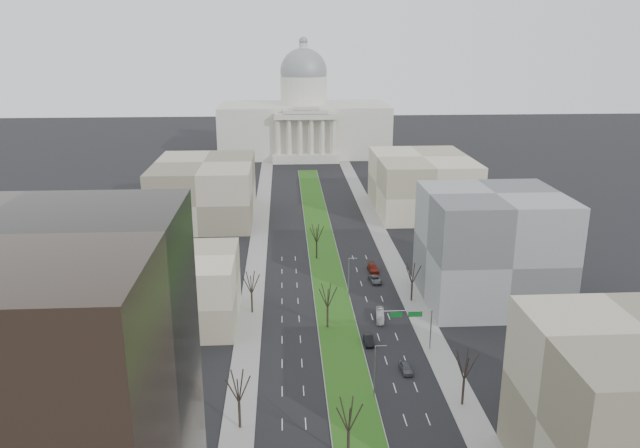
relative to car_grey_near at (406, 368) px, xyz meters
name	(u,v)px	position (x,y,z in m)	size (l,w,h in m)	color
ground	(324,259)	(-10.30, 57.54, -0.74)	(600.00, 600.00, 0.00)	black
median	(325,260)	(-10.30, 56.53, -0.64)	(8.00, 222.03, 0.20)	#999993
sidewalk_left	(252,299)	(-27.80, 32.54, -0.66)	(5.00, 330.00, 0.15)	gray
sidewalk_right	(410,295)	(7.20, 32.54, -0.66)	(5.00, 330.00, 0.15)	gray
capitol	(304,120)	(-10.30, 207.13, 15.57)	(80.00, 46.00, 55.00)	beige
building_beige_left	(171,289)	(-43.30, 22.54, 6.26)	(26.00, 22.00, 14.00)	tan
building_tan_right	(640,415)	(22.70, -30.46, 10.26)	(26.00, 24.00, 22.00)	gray
building_grey_right	(491,247)	(23.70, 29.54, 11.26)	(28.00, 26.00, 24.00)	slate
building_far_left	(205,190)	(-45.30, 97.54, 8.26)	(30.00, 40.00, 18.00)	gray
building_far_right	(422,184)	(24.70, 102.54, 8.26)	(30.00, 40.00, 18.00)	tan
tree_left_mid	(238,386)	(-27.50, -14.46, 6.26)	(5.40, 5.40, 9.72)	black
tree_left_far	(251,282)	(-27.50, 25.54, 6.11)	(5.28, 5.28, 9.50)	black
tree_right_mid	(465,364)	(6.90, -10.46, 6.42)	(5.52, 5.52, 9.94)	black
tree_right_far	(413,273)	(6.90, 29.54, 5.79)	(5.04, 5.04, 9.07)	black
tree_median_a	(349,415)	(-12.30, -22.46, 6.26)	(5.40, 5.40, 9.72)	black
tree_median_b	(328,295)	(-12.30, 17.54, 6.26)	(5.40, 5.40, 9.72)	black
tree_median_c	(317,233)	(-12.30, 57.54, 6.26)	(5.40, 5.40, 9.72)	black
streetlamp_median_b	(375,370)	(-6.54, -7.46, 4.07)	(1.90, 0.20, 9.16)	gray
streetlamp_median_c	(349,277)	(-6.54, 32.54, 4.07)	(1.90, 0.20, 9.16)	gray
mast_arm_signs	(417,320)	(3.19, 7.57, 5.37)	(9.12, 0.24, 8.09)	gray
car_grey_near	(406,368)	(0.00, 0.00, 0.00)	(1.74, 4.33, 1.47)	#515259
car_black	(369,340)	(-5.06, 10.61, 0.03)	(1.62, 4.64, 1.53)	black
car_red	(373,268)	(1.06, 47.71, 0.08)	(2.28, 5.60, 1.62)	maroon
car_grey_far	(375,279)	(0.54, 40.73, -0.04)	(2.33, 5.04, 1.40)	#4C4E53
box_van	(380,315)	(-1.32, 20.73, 0.15)	(1.50, 6.40, 1.78)	silver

